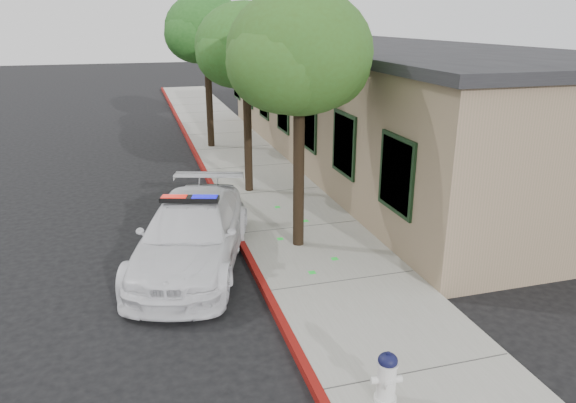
{
  "coord_description": "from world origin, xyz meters",
  "views": [
    {
      "loc": [
        -2.07,
        -8.84,
        5.1
      ],
      "look_at": [
        1.17,
        2.4,
        1.06
      ],
      "focal_mm": 33.18,
      "sensor_mm": 36.0,
      "label": 1
    }
  ],
  "objects_px": {
    "police_car": "(192,234)",
    "street_tree_mid": "(246,51)",
    "street_tree_far": "(207,33)",
    "street_tree_near": "(300,58)",
    "clapboard_building": "(383,104)",
    "fire_hydrant": "(387,377)"
  },
  "relations": [
    {
      "from": "clapboard_building",
      "to": "street_tree_mid",
      "type": "relative_size",
      "value": 3.85
    },
    {
      "from": "clapboard_building",
      "to": "police_car",
      "type": "height_order",
      "value": "clapboard_building"
    },
    {
      "from": "fire_hydrant",
      "to": "street_tree_mid",
      "type": "relative_size",
      "value": 0.14
    },
    {
      "from": "police_car",
      "to": "street_tree_mid",
      "type": "relative_size",
      "value": 1.0
    },
    {
      "from": "clapboard_building",
      "to": "fire_hydrant",
      "type": "distance_m",
      "value": 13.83
    },
    {
      "from": "street_tree_near",
      "to": "street_tree_mid",
      "type": "xyz_separation_m",
      "value": [
        -0.23,
        4.37,
        -0.08
      ]
    },
    {
      "from": "clapboard_building",
      "to": "street_tree_mid",
      "type": "height_order",
      "value": "street_tree_mid"
    },
    {
      "from": "clapboard_building",
      "to": "street_tree_mid",
      "type": "xyz_separation_m",
      "value": [
        -5.62,
        -2.65,
        2.11
      ]
    },
    {
      "from": "police_car",
      "to": "street_tree_near",
      "type": "distance_m",
      "value": 4.34
    },
    {
      "from": "street_tree_near",
      "to": "street_tree_mid",
      "type": "height_order",
      "value": "street_tree_near"
    },
    {
      "from": "police_car",
      "to": "street_tree_mid",
      "type": "xyz_separation_m",
      "value": [
        2.21,
        4.52,
        3.5
      ]
    },
    {
      "from": "street_tree_mid",
      "to": "street_tree_far",
      "type": "distance_m",
      "value": 6.18
    },
    {
      "from": "clapboard_building",
      "to": "fire_hydrant",
      "type": "height_order",
      "value": "clapboard_building"
    },
    {
      "from": "street_tree_near",
      "to": "street_tree_far",
      "type": "bearing_deg",
      "value": 92.45
    },
    {
      "from": "clapboard_building",
      "to": "fire_hydrant",
      "type": "bearing_deg",
      "value": -115.07
    },
    {
      "from": "police_car",
      "to": "street_tree_far",
      "type": "bearing_deg",
      "value": 96.96
    },
    {
      "from": "clapboard_building",
      "to": "street_tree_near",
      "type": "height_order",
      "value": "street_tree_near"
    },
    {
      "from": "clapboard_building",
      "to": "street_tree_mid",
      "type": "distance_m",
      "value": 6.56
    },
    {
      "from": "fire_hydrant",
      "to": "street_tree_far",
      "type": "distance_m",
      "value": 16.48
    },
    {
      "from": "clapboard_building",
      "to": "street_tree_near",
      "type": "xyz_separation_m",
      "value": [
        -5.39,
        -7.02,
        2.19
      ]
    },
    {
      "from": "fire_hydrant",
      "to": "street_tree_far",
      "type": "relative_size",
      "value": 0.13
    },
    {
      "from": "clapboard_building",
      "to": "street_tree_far",
      "type": "height_order",
      "value": "street_tree_far"
    }
  ]
}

